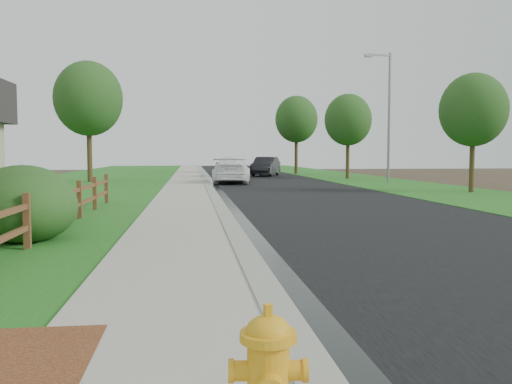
{
  "coord_description": "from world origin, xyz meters",
  "views": [
    {
      "loc": [
        -0.55,
        -5.27,
        1.82
      ],
      "look_at": [
        0.72,
        5.34,
        1.07
      ],
      "focal_mm": 38.0,
      "sensor_mm": 36.0,
      "label": 1
    }
  ],
  "objects": [
    {
      "name": "white_suv",
      "position": [
        2.0,
        28.5,
        0.82
      ],
      "size": [
        2.87,
        5.74,
        1.6
      ],
      "primitive_type": "imported",
      "rotation": [
        0.0,
        0.0,
        3.02
      ],
      "color": "white",
      "rests_on": "road"
    },
    {
      "name": "tree_near_right",
      "position": [
        12.52,
        18.7,
        3.87
      ],
      "size": [
        3.1,
        3.1,
        5.58
      ],
      "color": "#322714",
      "rests_on": "ground"
    },
    {
      "name": "wet_gutter",
      "position": [
        0.75,
        35.0,
        0.02
      ],
      "size": [
        0.5,
        90.0,
        0.0
      ],
      "primitive_type": "cube",
      "color": "black",
      "rests_on": "road"
    },
    {
      "name": "grass_strip",
      "position": [
        -2.8,
        35.0,
        0.03
      ],
      "size": [
        1.6,
        90.0,
        0.06
      ],
      "primitive_type": "cube",
      "color": "#254E16",
      "rests_on": "ground"
    },
    {
      "name": "streetlight",
      "position": [
        11.62,
        27.49,
        4.59
      ],
      "size": [
        1.86,
        0.56,
        8.1
      ],
      "color": "gray",
      "rests_on": "ground"
    },
    {
      "name": "tree_far_right",
      "position": [
        9.0,
        43.39,
        4.97
      ],
      "size": [
        3.86,
        3.86,
        7.11
      ],
      "color": "#322714",
      "rests_on": "ground"
    },
    {
      "name": "sidewalk",
      "position": [
        -0.9,
        35.0,
        0.05
      ],
      "size": [
        2.2,
        90.0,
        0.1
      ],
      "primitive_type": "cube",
      "color": "#A69E90",
      "rests_on": "ground"
    },
    {
      "name": "verge_far",
      "position": [
        11.5,
        35.0,
        0.02
      ],
      "size": [
        6.0,
        90.0,
        0.04
      ],
      "primitive_type": "cube",
      "color": "#254E16",
      "rests_on": "ground"
    },
    {
      "name": "curb",
      "position": [
        0.4,
        35.0,
        0.06
      ],
      "size": [
        0.4,
        90.0,
        0.12
      ],
      "primitive_type": "cube",
      "color": "gray",
      "rests_on": "ground"
    },
    {
      "name": "road",
      "position": [
        4.6,
        35.0,
        0.01
      ],
      "size": [
        8.0,
        90.0,
        0.02
      ],
      "primitive_type": "cube",
      "color": "black",
      "rests_on": "ground"
    },
    {
      "name": "dark_car_mid",
      "position": [
        2.44,
        37.07,
        0.87
      ],
      "size": [
        2.04,
        4.98,
        1.69
      ],
      "primitive_type": "imported",
      "rotation": [
        0.0,
        0.0,
        3.13
      ],
      "color": "black",
      "rests_on": "road"
    },
    {
      "name": "fire_hydrant",
      "position": [
        -0.1,
        -2.12,
        0.48
      ],
      "size": [
        0.54,
        0.43,
        0.82
      ],
      "color": "orange",
      "rests_on": "sidewalk"
    },
    {
      "name": "lawn_near",
      "position": [
        -8.0,
        35.0,
        0.02
      ],
      "size": [
        9.0,
        90.0,
        0.04
      ],
      "primitive_type": "cube",
      "color": "#254E16",
      "rests_on": "ground"
    },
    {
      "name": "shrub_b",
      "position": [
        -4.45,
        7.83,
        0.79
      ],
      "size": [
        2.92,
        2.92,
        1.57
      ],
      "primitive_type": "ellipsoid",
      "rotation": [
        0.0,
        0.0,
        -0.38
      ],
      "color": "#1E4719",
      "rests_on": "ground"
    },
    {
      "name": "dark_car_far",
      "position": [
        5.64,
        39.38,
        0.81
      ],
      "size": [
        3.18,
        5.08,
        1.58
      ],
      "primitive_type": "imported",
      "rotation": [
        0.0,
        0.0,
        -0.34
      ],
      "color": "black",
      "rests_on": "road"
    },
    {
      "name": "tree_mid_left",
      "position": [
        -7.0,
        30.55,
        5.34
      ],
      "size": [
        4.33,
        4.33,
        7.74
      ],
      "color": "#322714",
      "rests_on": "ground"
    },
    {
      "name": "ground",
      "position": [
        0.0,
        0.0,
        0.0
      ],
      "size": [
        120.0,
        120.0,
        0.0
      ],
      "primitive_type": "plane",
      "color": "#34291C"
    },
    {
      "name": "tree_mid_right",
      "position": [
        10.82,
        33.2,
        4.3
      ],
      "size": [
        3.42,
        3.42,
        6.19
      ],
      "color": "#322714",
      "rests_on": "ground"
    },
    {
      "name": "shrub_c",
      "position": [
        -3.9,
        6.2,
        0.74
      ],
      "size": [
        2.43,
        2.43,
        1.48
      ],
      "primitive_type": "ellipsoid",
      "rotation": [
        0.0,
        0.0,
        0.21
      ],
      "color": "#1E4719",
      "rests_on": "ground"
    },
    {
      "name": "ranch_fence",
      "position": [
        -3.6,
        6.4,
        0.62
      ],
      "size": [
        0.12,
        16.92,
        1.1
      ],
      "color": "#52391B",
      "rests_on": "ground"
    }
  ]
}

